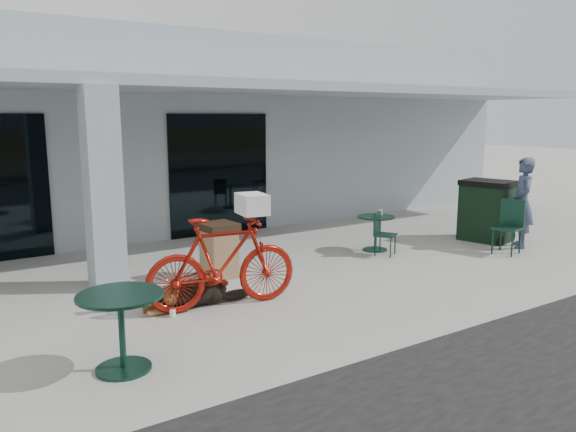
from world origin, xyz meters
TOP-DOWN VIEW (x-y plane):
  - ground at (0.00, 0.00)m, footprint 80.00×80.00m
  - building at (0.00, 8.50)m, footprint 22.00×7.00m
  - storefront_glass_right at (1.80, 4.98)m, footprint 2.40×0.06m
  - column at (-1.50, 2.30)m, footprint 0.50×0.50m
  - overhang at (0.00, 3.60)m, footprint 22.00×2.80m
  - bicycle at (-0.42, 0.43)m, footprint 2.23×0.92m
  - laundry_basket at (0.03, 0.37)m, footprint 0.43×0.53m
  - dog at (-0.77, 0.70)m, footprint 1.24×0.42m
  - cup_near_dog at (-1.17, 0.45)m, footprint 0.10×0.10m
  - cafe_table_near at (-2.20, -0.77)m, footprint 0.97×0.97m
  - cafe_table_far at (3.66, 1.81)m, footprint 0.90×0.90m
  - cafe_chair_far_a at (3.55, 1.40)m, footprint 0.53×0.54m
  - cafe_chair_far_b at (5.61, 0.21)m, footprint 0.61×0.58m
  - person at (6.32, 0.40)m, footprint 0.77×0.80m
  - cup_on_table at (3.83, 1.87)m, footprint 0.09×0.09m
  - trash_receptacle at (0.20, 1.80)m, footprint 0.58×0.58m
  - wheeled_bin at (6.28, 1.20)m, footprint 1.02×1.18m

SIDE VIEW (x-z plane):
  - ground at x=0.00m, z-range 0.00..0.00m
  - cup_near_dog at x=-1.17m, z-range 0.00..0.10m
  - dog at x=-0.77m, z-range 0.00..0.41m
  - cafe_table_far at x=3.66m, z-range 0.00..0.69m
  - cafe_chair_far_a at x=3.55m, z-range 0.00..0.83m
  - cafe_table_near at x=-2.20m, z-range 0.00..0.84m
  - trash_receptacle at x=0.20m, z-range 0.00..0.92m
  - cafe_chair_far_b at x=5.61m, z-range 0.00..1.05m
  - bicycle at x=-0.42m, z-range 0.00..1.30m
  - wheeled_bin at x=6.28m, z-range 0.00..1.30m
  - cup_on_table at x=3.83m, z-range 0.69..0.80m
  - person at x=6.32m, z-range 0.00..1.84m
  - storefront_glass_right at x=1.80m, z-range 0.00..2.70m
  - laundry_basket at x=0.03m, z-range 1.30..1.59m
  - column at x=-1.50m, z-range 0.00..3.12m
  - building at x=0.00m, z-range 0.00..4.50m
  - overhang at x=0.00m, z-range 3.12..3.30m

